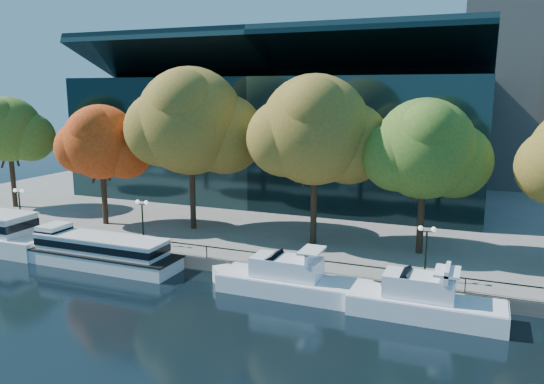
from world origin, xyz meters
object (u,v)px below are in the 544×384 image
at_px(tree_0, 9,131).
at_px(tree_4, 426,151).
at_px(lamp_0, 19,199).
at_px(tree_1, 102,144).
at_px(tree_3, 317,132).
at_px(lamp_2, 426,241).
at_px(cruiser_near, 287,279).
at_px(tree_2, 192,123).
at_px(cruiser_far, 419,300).
at_px(lamp_1, 142,212).
at_px(tour_boat, 93,250).

height_order(tree_0, tree_4, tree_4).
bearing_deg(tree_0, lamp_0, -40.05).
distance_m(tree_0, tree_1, 15.53).
distance_m(tree_3, lamp_2, 13.66).
distance_m(cruiser_near, tree_3, 13.89).
relative_size(tree_3, tree_4, 1.15).
xyz_separation_m(tree_1, tree_2, (9.46, 1.67, 2.14)).
relative_size(tree_0, lamp_0, 3.19).
bearing_deg(lamp_2, tree_0, 171.14).
height_order(cruiser_near, tree_1, tree_1).
height_order(tree_2, tree_4, tree_2).
xyz_separation_m(cruiser_far, tree_2, (-22.88, 10.77, 10.24)).
height_order(cruiser_far, lamp_1, lamp_1).
distance_m(tour_boat, tree_3, 21.46).
distance_m(tree_0, lamp_0, 12.96).
xyz_separation_m(tree_3, lamp_0, (-28.57, -5.94, -6.97)).
relative_size(tree_0, tree_3, 0.86).
height_order(cruiser_near, tree_3, tree_3).
distance_m(tour_boat, tree_4, 28.92).
relative_size(tree_2, tree_4, 1.22).
height_order(tree_4, lamp_1, tree_4).
bearing_deg(tour_boat, lamp_1, 57.85).
xyz_separation_m(cruiser_far, lamp_1, (-24.37, 4.29, 2.83)).
distance_m(cruiser_far, lamp_1, 24.90).
xyz_separation_m(tree_3, tree_4, (9.14, 0.65, -1.30)).
distance_m(tour_boat, tree_0, 25.22).
xyz_separation_m(cruiser_far, tree_4, (-1.11, 10.88, 8.50)).
bearing_deg(tree_0, tree_2, -2.14).
height_order(tree_3, lamp_2, tree_3).
distance_m(tree_2, lamp_0, 18.74).
bearing_deg(tree_2, lamp_1, -102.93).
bearing_deg(lamp_1, tree_2, 77.07).
bearing_deg(lamp_1, lamp_0, 180.00).
height_order(tree_0, lamp_1, tree_0).
xyz_separation_m(cruiser_near, tree_2, (-13.60, 10.30, 10.28)).
height_order(tour_boat, lamp_2, lamp_2).
distance_m(tour_boat, lamp_1, 5.23).
height_order(tree_1, lamp_1, tree_1).
xyz_separation_m(tour_boat, lamp_1, (2.40, 3.82, 2.66)).
relative_size(tree_0, tree_2, 0.81).
distance_m(cruiser_near, tree_2, 19.92).
bearing_deg(tour_boat, tree_4, 22.08).
relative_size(cruiser_near, lamp_0, 3.05).
xyz_separation_m(tree_2, lamp_0, (-15.94, -6.49, -7.41)).
bearing_deg(tree_2, tree_1, -170.00).
bearing_deg(lamp_1, tour_boat, -122.15).
relative_size(cruiser_far, tree_0, 0.87).
height_order(tree_1, tree_2, tree_2).
bearing_deg(lamp_1, tree_4, 15.81).
bearing_deg(tree_2, tree_3, -2.49).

